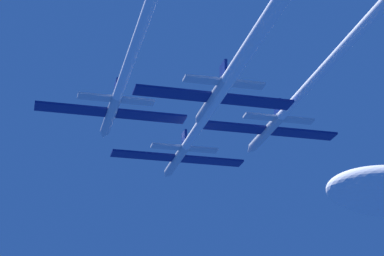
# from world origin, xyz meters

# --- Properties ---
(jet_lead) EXTENTS (15.29, 43.08, 2.53)m
(jet_lead) POSITION_xyz_m (0.04, -11.16, -0.52)
(jet_lead) COLOR silver
(jet_left_wing) EXTENTS (15.29, 45.77, 2.53)m
(jet_left_wing) POSITION_xyz_m (-8.91, -21.64, 0.42)
(jet_left_wing) COLOR silver
(jet_right_wing) EXTENTS (15.29, 45.28, 2.53)m
(jet_right_wing) POSITION_xyz_m (8.12, -20.42, 0.47)
(jet_right_wing) COLOR silver
(jet_slot) EXTENTS (15.29, 38.32, 2.53)m
(jet_slot) POSITION_xyz_m (-0.18, -25.89, -0.25)
(jet_slot) COLOR silver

